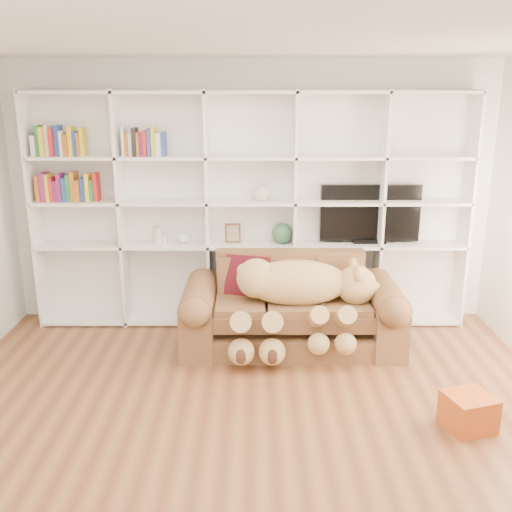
{
  "coord_description": "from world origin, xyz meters",
  "views": [
    {
      "loc": [
        0.04,
        -3.41,
        2.36
      ],
      "look_at": [
        0.05,
        1.63,
        0.92
      ],
      "focal_mm": 40.0,
      "sensor_mm": 36.0,
      "label": 1
    }
  ],
  "objects_px": {
    "sofa": "(291,313)",
    "gift_box": "(468,412)",
    "teddy_bear": "(298,294)",
    "tv": "(370,214)"
  },
  "relations": [
    {
      "from": "teddy_bear",
      "to": "gift_box",
      "type": "distance_m",
      "value": 1.78
    },
    {
      "from": "sofa",
      "to": "tv",
      "type": "relative_size",
      "value": 2.01
    },
    {
      "from": "teddy_bear",
      "to": "tv",
      "type": "height_order",
      "value": "tv"
    },
    {
      "from": "sofa",
      "to": "gift_box",
      "type": "xyz_separation_m",
      "value": [
        1.21,
        -1.44,
        -0.2
      ]
    },
    {
      "from": "tv",
      "to": "gift_box",
      "type": "bearing_deg",
      "value": -79.99
    },
    {
      "from": "teddy_bear",
      "to": "tv",
      "type": "distance_m",
      "value": 1.28
    },
    {
      "from": "gift_box",
      "to": "tv",
      "type": "bearing_deg",
      "value": 100.01
    },
    {
      "from": "teddy_bear",
      "to": "gift_box",
      "type": "xyz_separation_m",
      "value": [
        1.16,
        -1.26,
        -0.46
      ]
    },
    {
      "from": "sofa",
      "to": "teddy_bear",
      "type": "bearing_deg",
      "value": -75.61
    },
    {
      "from": "teddy_bear",
      "to": "gift_box",
      "type": "height_order",
      "value": "teddy_bear"
    }
  ]
}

